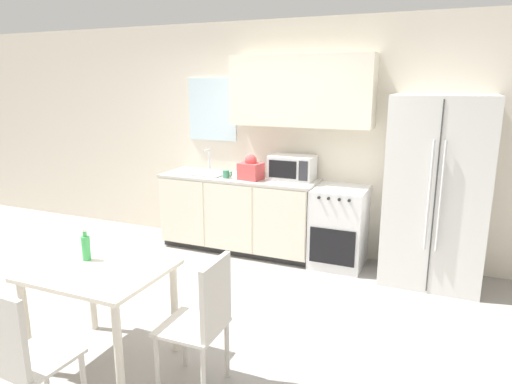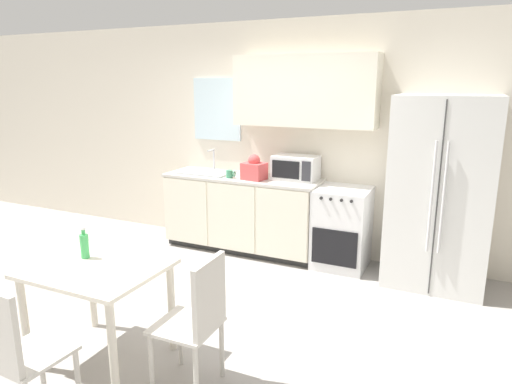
{
  "view_description": "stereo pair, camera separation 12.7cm",
  "coord_description": "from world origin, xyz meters",
  "px_view_note": "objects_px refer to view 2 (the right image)",
  "views": [
    {
      "loc": [
        1.93,
        -3.15,
        2.01
      ],
      "look_at": [
        0.38,
        0.48,
        1.05
      ],
      "focal_mm": 32.0,
      "sensor_mm": 36.0,
      "label": 1
    },
    {
      "loc": [
        2.05,
        -3.1,
        2.01
      ],
      "look_at": [
        0.38,
        0.48,
        1.05
      ],
      "focal_mm": 32.0,
      "sensor_mm": 36.0,
      "label": 2
    }
  ],
  "objects_px": {
    "refrigerator": "(440,193)",
    "drink_bottle": "(85,245)",
    "dining_table": "(98,282)",
    "oven_range": "(342,228)",
    "dining_chair_side": "(199,315)",
    "coffee_mug": "(230,174)",
    "microwave": "(296,168)",
    "dining_chair_near": "(14,348)"
  },
  "relations": [
    {
      "from": "refrigerator",
      "to": "dining_chair_near",
      "type": "height_order",
      "value": "refrigerator"
    },
    {
      "from": "refrigerator",
      "to": "coffee_mug",
      "type": "bearing_deg",
      "value": -177.62
    },
    {
      "from": "refrigerator",
      "to": "drink_bottle",
      "type": "bearing_deg",
      "value": -134.51
    },
    {
      "from": "dining_table",
      "to": "oven_range",
      "type": "bearing_deg",
      "value": 65.17
    },
    {
      "from": "refrigerator",
      "to": "dining_table",
      "type": "distance_m",
      "value": 3.24
    },
    {
      "from": "microwave",
      "to": "drink_bottle",
      "type": "bearing_deg",
      "value": -106.61
    },
    {
      "from": "microwave",
      "to": "dining_chair_near",
      "type": "distance_m",
      "value": 3.41
    },
    {
      "from": "refrigerator",
      "to": "coffee_mug",
      "type": "distance_m",
      "value": 2.28
    },
    {
      "from": "oven_range",
      "to": "microwave",
      "type": "bearing_deg",
      "value": 170.12
    },
    {
      "from": "dining_table",
      "to": "coffee_mug",
      "type": "bearing_deg",
      "value": 94.13
    },
    {
      "from": "refrigerator",
      "to": "drink_bottle",
      "type": "distance_m",
      "value": 3.29
    },
    {
      "from": "dining_table",
      "to": "microwave",
      "type": "bearing_deg",
      "value": 77.92
    },
    {
      "from": "dining_chair_near",
      "to": "refrigerator",
      "type": "bearing_deg",
      "value": 60.67
    },
    {
      "from": "oven_range",
      "to": "dining_chair_side",
      "type": "bearing_deg",
      "value": -97.13
    },
    {
      "from": "oven_range",
      "to": "dining_table",
      "type": "relative_size",
      "value": 0.96
    },
    {
      "from": "microwave",
      "to": "dining_chair_side",
      "type": "relative_size",
      "value": 0.54
    },
    {
      "from": "microwave",
      "to": "dining_chair_side",
      "type": "bearing_deg",
      "value": -83.67
    },
    {
      "from": "dining_chair_near",
      "to": "dining_chair_side",
      "type": "distance_m",
      "value": 1.07
    },
    {
      "from": "microwave",
      "to": "dining_chair_near",
      "type": "relative_size",
      "value": 0.54
    },
    {
      "from": "refrigerator",
      "to": "dining_table",
      "type": "relative_size",
      "value": 2.05
    },
    {
      "from": "refrigerator",
      "to": "drink_bottle",
      "type": "relative_size",
      "value": 7.87
    },
    {
      "from": "oven_range",
      "to": "coffee_mug",
      "type": "xyz_separation_m",
      "value": [
        -1.31,
        -0.14,
        0.52
      ]
    },
    {
      "from": "drink_bottle",
      "to": "oven_range",
      "type": "bearing_deg",
      "value": 60.76
    },
    {
      "from": "coffee_mug",
      "to": "dining_chair_side",
      "type": "bearing_deg",
      "value": -66.61
    },
    {
      "from": "refrigerator",
      "to": "dining_table",
      "type": "xyz_separation_m",
      "value": [
        -2.11,
        -2.43,
        -0.34
      ]
    },
    {
      "from": "oven_range",
      "to": "dining_chair_near",
      "type": "bearing_deg",
      "value": -108.13
    },
    {
      "from": "refrigerator",
      "to": "dining_table",
      "type": "bearing_deg",
      "value": -130.97
    },
    {
      "from": "refrigerator",
      "to": "dining_chair_side",
      "type": "bearing_deg",
      "value": -117.75
    },
    {
      "from": "refrigerator",
      "to": "dining_chair_side",
      "type": "xyz_separation_m",
      "value": [
        -1.27,
        -2.42,
        -0.41
      ]
    },
    {
      "from": "microwave",
      "to": "drink_bottle",
      "type": "height_order",
      "value": "microwave"
    },
    {
      "from": "dining_table",
      "to": "dining_chair_side",
      "type": "bearing_deg",
      "value": 0.71
    },
    {
      "from": "dining_table",
      "to": "dining_chair_near",
      "type": "xyz_separation_m",
      "value": [
        0.09,
        -0.76,
        -0.07
      ]
    },
    {
      "from": "oven_range",
      "to": "drink_bottle",
      "type": "height_order",
      "value": "drink_bottle"
    },
    {
      "from": "coffee_mug",
      "to": "drink_bottle",
      "type": "relative_size",
      "value": 0.45
    },
    {
      "from": "dining_chair_side",
      "to": "drink_bottle",
      "type": "xyz_separation_m",
      "value": [
        -1.03,
        0.08,
        0.29
      ]
    },
    {
      "from": "microwave",
      "to": "drink_bottle",
      "type": "xyz_separation_m",
      "value": [
        -0.74,
        -2.49,
        -0.22
      ]
    },
    {
      "from": "oven_range",
      "to": "refrigerator",
      "type": "height_order",
      "value": "refrigerator"
    },
    {
      "from": "microwave",
      "to": "oven_range",
      "type": "bearing_deg",
      "value": -9.88
    },
    {
      "from": "dining_chair_near",
      "to": "dining_chair_side",
      "type": "bearing_deg",
      "value": 48.69
    },
    {
      "from": "coffee_mug",
      "to": "dining_table",
      "type": "xyz_separation_m",
      "value": [
        0.17,
        -2.34,
        -0.35
      ]
    },
    {
      "from": "oven_range",
      "to": "coffee_mug",
      "type": "relative_size",
      "value": 8.09
    },
    {
      "from": "coffee_mug",
      "to": "dining_table",
      "type": "height_order",
      "value": "coffee_mug"
    }
  ]
}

